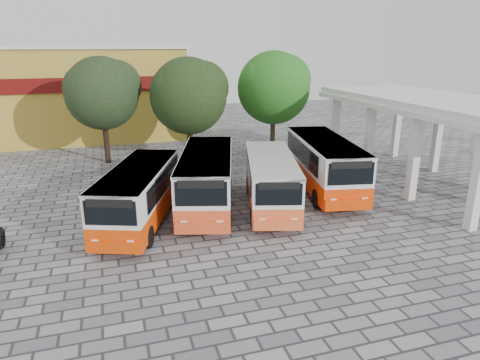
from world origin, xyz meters
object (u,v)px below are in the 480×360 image
object	(u,v)px
bus_centre_left	(207,177)
bus_centre_right	(271,179)
bus_far_left	(139,192)
bus_far_right	(324,162)

from	to	relation	value
bus_centre_left	bus_centre_right	world-z (taller)	bus_centre_left
bus_far_left	bus_far_right	bearing A→B (deg)	29.94
bus_centre_right	bus_far_right	xyz separation A→B (m)	(3.99, 1.64, 0.19)
bus_centre_left	bus_far_right	size ratio (longest dim) A/B	0.99
bus_centre_left	bus_centre_right	bearing A→B (deg)	0.98
bus_far_left	bus_centre_right	size ratio (longest dim) A/B	1.01
bus_far_left	bus_centre_left	distance (m)	3.73
bus_far_left	bus_far_right	distance (m)	10.95
bus_far_left	bus_centre_right	world-z (taller)	bus_far_left
bus_far_left	bus_centre_left	size ratio (longest dim) A/B	0.93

